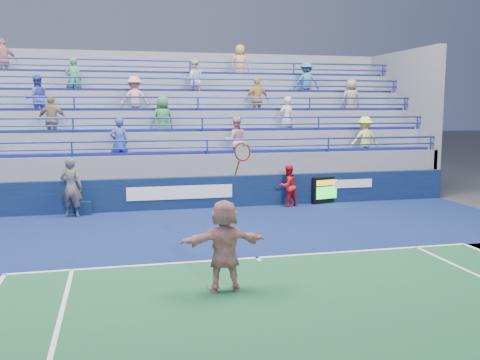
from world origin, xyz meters
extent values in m
plane|color=#333538|center=(0.00, 0.00, 0.00)|extent=(120.00, 120.00, 0.00)
cube|color=#0F194D|center=(0.00, 2.20, 0.01)|extent=(18.00, 8.40, 0.02)
cube|color=white|center=(0.00, 0.00, 0.02)|extent=(11.00, 0.10, 0.01)
cube|color=white|center=(0.00, -0.10, 0.02)|extent=(0.08, 0.30, 0.01)
cube|color=#0B153C|center=(0.00, 6.50, 0.55)|extent=(18.00, 0.30, 1.10)
cube|color=white|center=(-1.00, 6.34, 0.60)|extent=(3.60, 0.02, 0.45)
cube|color=white|center=(5.20, 6.34, 0.70)|extent=(1.80, 0.02, 0.30)
cube|color=slate|center=(0.00, 9.45, 0.55)|extent=(18.00, 5.60, 1.10)
cube|color=slate|center=(0.00, 9.45, 0.93)|extent=(18.00, 5.60, 1.85)
cube|color=navy|center=(0.00, 7.10, 1.90)|extent=(17.40, 0.45, 0.10)
cylinder|color=#1C329A|center=(0.00, 6.70, 2.35)|extent=(18.00, 0.07, 0.07)
cube|color=slate|center=(0.00, 9.95, 1.30)|extent=(18.00, 4.60, 2.60)
cube|color=navy|center=(0.00, 8.10, 2.65)|extent=(17.40, 0.45, 0.10)
cylinder|color=#1C329A|center=(0.00, 7.70, 3.10)|extent=(18.00, 0.07, 0.07)
cube|color=slate|center=(0.00, 10.45, 1.68)|extent=(18.00, 3.60, 3.35)
cube|color=navy|center=(0.00, 9.10, 3.40)|extent=(17.40, 0.45, 0.10)
cylinder|color=#1C329A|center=(0.00, 8.70, 3.85)|extent=(18.00, 0.07, 0.07)
cube|color=slate|center=(0.00, 10.95, 2.05)|extent=(18.00, 2.60, 4.10)
cube|color=navy|center=(0.00, 10.10, 4.15)|extent=(17.40, 0.45, 0.10)
cylinder|color=#1C329A|center=(0.00, 9.70, 4.60)|extent=(18.00, 0.07, 0.07)
cube|color=slate|center=(0.00, 11.45, 2.42)|extent=(18.00, 1.60, 4.85)
cube|color=navy|center=(0.00, 11.10, 4.90)|extent=(17.40, 0.45, 0.10)
cylinder|color=#1C329A|center=(0.00, 10.70, 5.35)|extent=(18.00, 0.07, 0.07)
imported|color=silver|center=(0.05, 10.10, 4.53)|extent=(0.85, 0.67, 1.70)
imported|color=#886E5A|center=(-5.21, 8.10, 3.03)|extent=(1.02, 0.48, 1.70)
imported|color=#3E885D|center=(-4.58, 10.10, 4.53)|extent=(0.66, 0.47, 1.70)
imported|color=teal|center=(4.87, 10.10, 4.53)|extent=(1.18, 0.80, 1.70)
imported|color=#9B8967|center=(6.46, 9.10, 3.78)|extent=(0.84, 0.55, 1.70)
imported|color=#324297|center=(-2.98, 7.10, 2.28)|extent=(0.70, 0.54, 1.70)
imported|color=tan|center=(2.44, 9.10, 3.78)|extent=(1.06, 0.59, 1.70)
imported|color=silver|center=(3.34, 8.10, 3.03)|extent=(0.71, 0.58, 1.70)
imported|color=#FFF863|center=(6.14, 7.10, 2.28)|extent=(1.12, 0.67, 1.70)
imported|color=pink|center=(1.11, 7.10, 2.28)|extent=(0.84, 0.66, 1.70)
imported|color=#E39C93|center=(-2.34, 9.10, 3.78)|extent=(1.15, 0.72, 1.70)
imported|color=tan|center=(2.21, 11.10, 5.28)|extent=(0.90, 0.66, 1.70)
imported|color=#387C3C|center=(-1.40, 8.10, 3.03)|extent=(0.95, 0.75, 1.70)
imported|color=#3944AD|center=(-5.81, 9.10, 3.78)|extent=(0.97, 0.84, 1.70)
imported|color=tan|center=(-7.22, 11.10, 5.28)|extent=(1.08, 0.70, 1.70)
cube|color=black|center=(4.43, 6.38, 0.49)|extent=(1.40, 0.46, 0.97)
cube|color=gold|center=(4.43, 6.30, 0.78)|extent=(1.19, 0.02, 0.19)
cube|color=#19E533|center=(4.43, 6.30, 0.41)|extent=(1.19, 0.02, 0.44)
cube|color=#0C1A3C|center=(-4.15, 6.25, 0.22)|extent=(0.46, 0.46, 0.43)
cube|color=#0C1A3C|center=(-4.15, 6.44, 0.60)|extent=(0.44, 0.08, 0.34)
imported|color=silver|center=(-1.17, -1.95, 0.88)|extent=(1.65, 0.55, 1.77)
torus|color=#A01513|center=(-0.82, -1.95, 2.65)|extent=(0.37, 0.21, 0.36)
cylinder|color=#A01513|center=(-0.92, -1.95, 2.35)|extent=(0.08, 0.20, 0.32)
sphere|color=#B1CC2F|center=(-0.77, -2.00, 2.80)|extent=(0.07, 0.07, 0.07)
imported|color=#161C3D|center=(-4.51, 5.92, 0.96)|extent=(0.81, 0.66, 1.93)
imported|color=red|center=(2.75, 6.06, 0.74)|extent=(0.88, 0.79, 1.48)
camera|label=1|loc=(-3.14, -11.58, 3.46)|focal=40.00mm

